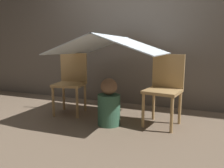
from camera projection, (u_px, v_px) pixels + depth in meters
ground_plane at (106, 124)px, 2.75m from camera, size 8.80×8.80×0.00m
wall_back at (133, 29)px, 3.55m from camera, size 7.00×0.05×2.50m
chair_left at (71, 80)px, 3.17m from camera, size 0.47×0.47×0.87m
chair_right at (165, 86)px, 2.67m from camera, size 0.46×0.46×0.87m
sheet_canopy at (112, 45)px, 2.77m from camera, size 1.32×1.19×0.24m
person_front at (109, 105)px, 2.68m from camera, size 0.28×0.28×0.58m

